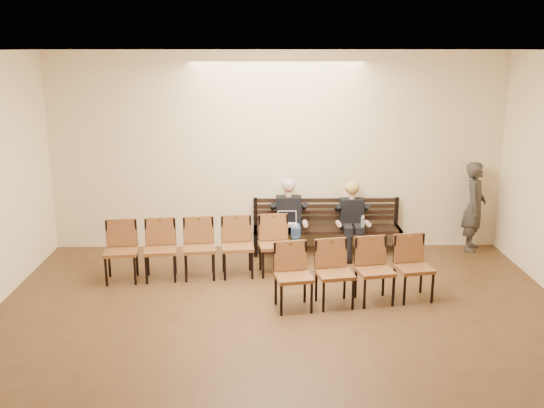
% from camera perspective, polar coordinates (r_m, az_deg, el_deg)
% --- Properties ---
extents(ground, '(10.00, 10.00, 0.00)m').
position_cam_1_polar(ground, '(6.59, 1.54, -17.91)').
color(ground, '#54391C').
rests_on(ground, ground).
extents(room_walls, '(8.02, 10.01, 3.51)m').
position_cam_1_polar(room_walls, '(6.43, 1.39, 5.58)').
color(room_walls, beige).
rests_on(room_walls, ground).
extents(bench, '(2.60, 0.90, 0.45)m').
position_cam_1_polar(bench, '(10.79, 5.17, -3.39)').
color(bench, black).
rests_on(bench, ground).
extents(seated_man, '(0.55, 0.75, 1.31)m').
position_cam_1_polar(seated_man, '(10.50, 1.59, -1.39)').
color(seated_man, black).
rests_on(seated_man, ground).
extents(seated_woman, '(0.50, 0.70, 1.17)m').
position_cam_1_polar(seated_woman, '(10.63, 7.53, -1.71)').
color(seated_woman, black).
rests_on(seated_woman, ground).
extents(laptop, '(0.38, 0.32, 0.24)m').
position_cam_1_polar(laptop, '(10.33, 1.46, -2.16)').
color(laptop, silver).
rests_on(laptop, bench).
extents(water_bottle, '(0.07, 0.07, 0.21)m').
position_cam_1_polar(water_bottle, '(10.40, 8.52, -2.28)').
color(water_bottle, silver).
rests_on(water_bottle, bench).
extents(bag, '(0.42, 0.30, 0.30)m').
position_cam_1_polar(bag, '(10.22, 1.62, -4.81)').
color(bag, black).
rests_on(bag, ground).
extents(passerby, '(0.68, 0.80, 1.84)m').
position_cam_1_polar(passerby, '(11.28, 18.56, 0.36)').
color(passerby, '#36322C').
rests_on(passerby, ground).
extents(chair_row_front, '(2.94, 0.84, 0.94)m').
position_cam_1_polar(chair_row_front, '(9.59, -6.87, -4.20)').
color(chair_row_front, brown).
rests_on(chair_row_front, ground).
extents(chair_row_back, '(2.31, 0.90, 0.93)m').
position_cam_1_polar(chair_row_back, '(8.64, 7.81, -6.43)').
color(chair_row_back, brown).
rests_on(chair_row_back, ground).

